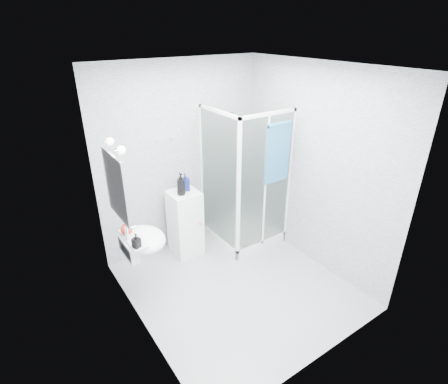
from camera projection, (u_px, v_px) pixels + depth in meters
room at (238, 192)px, 3.81m from camera, size 2.40×2.60×2.60m
shower_enclosure at (243, 215)px, 5.09m from camera, size 0.90×0.95×2.00m
wall_basin at (142, 240)px, 3.86m from camera, size 0.46×0.56×0.35m
mirror at (116, 187)px, 3.46m from camera, size 0.02×0.60×0.70m
vanity_lights at (115, 146)px, 3.30m from camera, size 0.10×0.40×0.08m
wall_hooks at (165, 140)px, 4.48m from camera, size 0.23×0.06×0.03m
storage_cabinet at (185, 223)px, 4.84m from camera, size 0.39×0.42×0.94m
hand_towel at (278, 151)px, 4.45m from camera, size 0.37×0.05×0.79m
shampoo_bottle_a at (181, 184)px, 4.51m from camera, size 0.13×0.13×0.30m
shampoo_bottle_b at (185, 182)px, 4.64m from camera, size 0.14×0.14×0.24m
soap_dispenser_orange at (126, 227)px, 3.83m from camera, size 0.17×0.17×0.17m
soap_dispenser_black at (136, 241)px, 3.59m from camera, size 0.10×0.10×0.16m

